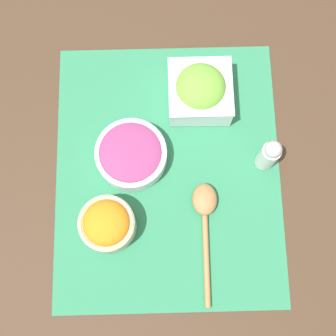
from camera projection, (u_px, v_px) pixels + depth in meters
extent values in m
plane|color=#422D1E|center=(168.00, 172.00, 0.99)|extent=(3.00, 3.00, 0.00)
cube|color=#2D7A51|center=(168.00, 172.00, 0.99)|extent=(0.57, 0.47, 0.00)
cylinder|color=silver|center=(131.00, 155.00, 0.97)|extent=(0.15, 0.15, 0.04)
torus|color=silver|center=(131.00, 152.00, 0.95)|extent=(0.14, 0.14, 0.01)
ellipsoid|color=#93386B|center=(131.00, 152.00, 0.95)|extent=(0.13, 0.13, 0.02)
cube|color=white|center=(200.00, 93.00, 1.00)|extent=(0.13, 0.13, 0.06)
cube|color=white|center=(201.00, 87.00, 0.96)|extent=(0.13, 0.13, 0.00)
ellipsoid|color=#6BAD38|center=(201.00, 87.00, 0.97)|extent=(0.10, 0.10, 0.06)
cylinder|color=#C6B28E|center=(108.00, 225.00, 0.93)|extent=(0.11, 0.11, 0.06)
torus|color=#C6B28E|center=(106.00, 223.00, 0.90)|extent=(0.11, 0.11, 0.01)
ellipsoid|color=orange|center=(106.00, 223.00, 0.90)|extent=(0.09, 0.09, 0.05)
cylinder|color=#9E7042|center=(206.00, 256.00, 0.94)|extent=(0.20, 0.01, 0.01)
ellipsoid|color=#9E7042|center=(205.00, 199.00, 0.96)|extent=(0.07, 0.05, 0.03)
cylinder|color=silver|center=(268.00, 156.00, 0.95)|extent=(0.04, 0.04, 0.08)
sphere|color=#B2B2B7|center=(273.00, 149.00, 0.90)|extent=(0.04, 0.04, 0.04)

